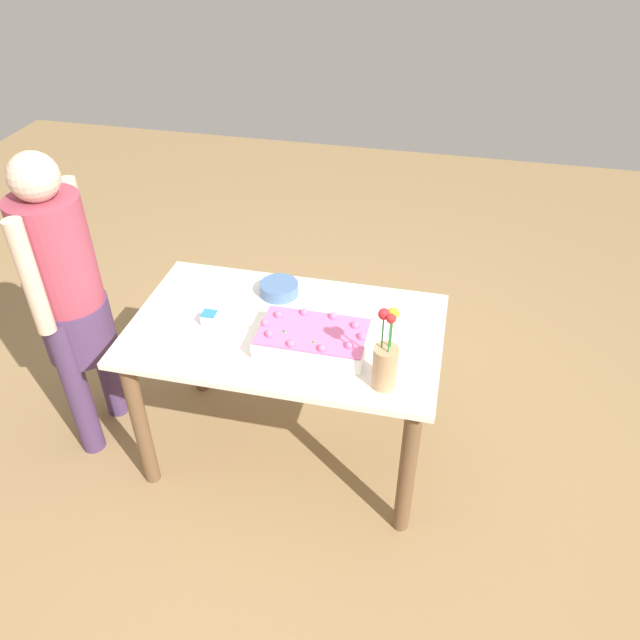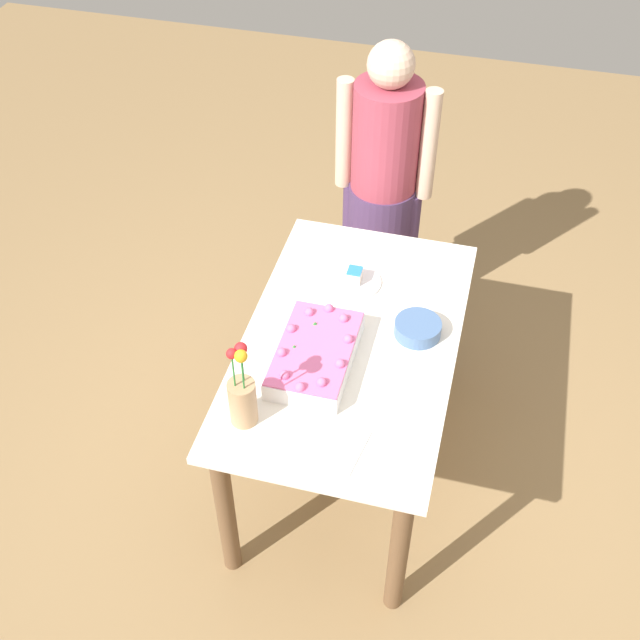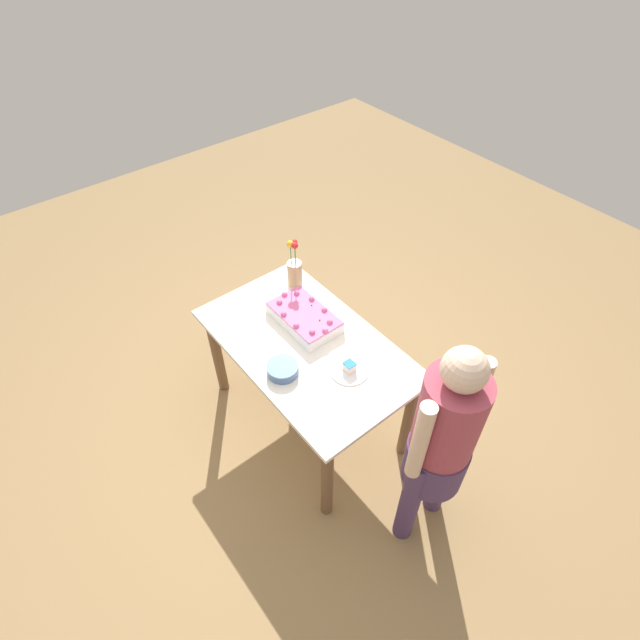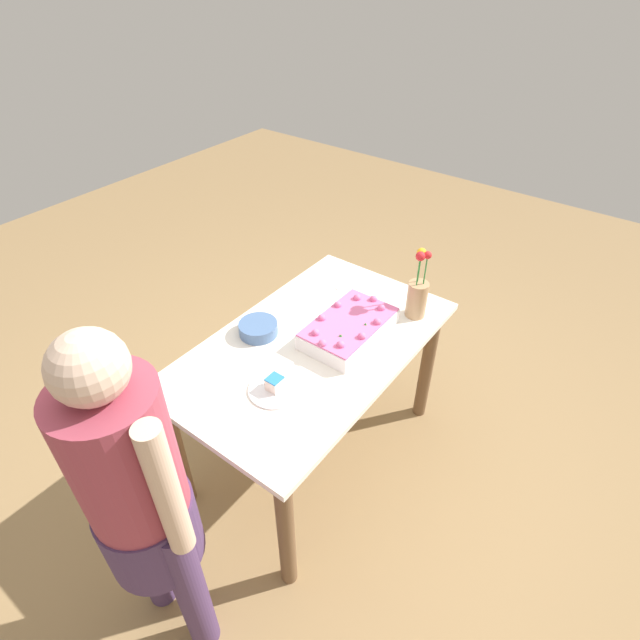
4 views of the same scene
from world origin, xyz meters
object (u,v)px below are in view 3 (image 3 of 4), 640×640
at_px(flower_vase, 295,271).
at_px(fruit_bowl, 283,369).
at_px(sheet_cake, 304,317).
at_px(person_standing, 442,441).
at_px(cake_knife, 240,307).
at_px(serving_plate_with_slice, 349,369).

distance_m(flower_vase, fruit_bowl, 0.75).
xyz_separation_m(sheet_cake, person_standing, (1.11, -0.03, 0.04)).
xyz_separation_m(sheet_cake, cake_knife, (-0.36, -0.24, -0.04)).
xyz_separation_m(serving_plate_with_slice, flower_vase, (-0.78, 0.21, 0.10)).
distance_m(cake_knife, person_standing, 1.49).
bearing_deg(sheet_cake, person_standing, -1.38).
bearing_deg(cake_knife, serving_plate_with_slice, -156.46).
height_order(cake_knife, person_standing, person_standing).
bearing_deg(sheet_cake, serving_plate_with_slice, -4.99).
bearing_deg(flower_vase, fruit_bowl, -42.18).
distance_m(cake_knife, fruit_bowl, 0.60).
height_order(serving_plate_with_slice, cake_knife, serving_plate_with_slice).
height_order(cake_knife, flower_vase, flower_vase).
xyz_separation_m(sheet_cake, fruit_bowl, (0.24, -0.34, -0.01)).
bearing_deg(fruit_bowl, sheet_cake, 125.34).
height_order(serving_plate_with_slice, fruit_bowl, serving_plate_with_slice).
relative_size(sheet_cake, flower_vase, 1.26).
bearing_deg(person_standing, sheet_cake, -1.38).
bearing_deg(flower_vase, cake_knife, -95.82).
xyz_separation_m(cake_knife, flower_vase, (0.04, 0.41, 0.12)).
bearing_deg(fruit_bowl, flower_vase, 137.82).
bearing_deg(person_standing, flower_vase, -7.71).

